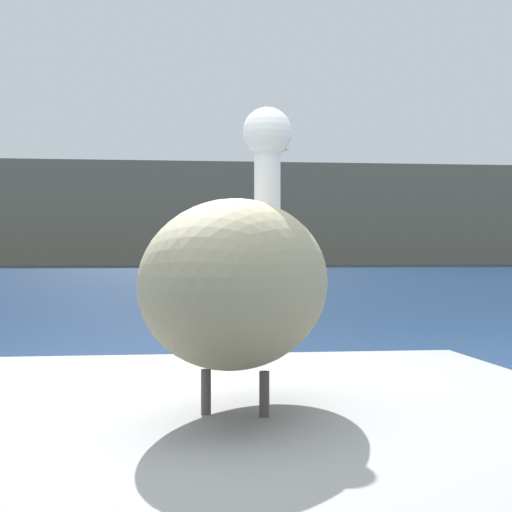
{
  "coord_description": "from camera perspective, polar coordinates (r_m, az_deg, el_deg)",
  "views": [
    {
      "loc": [
        -0.05,
        -2.89,
        1.23
      ],
      "look_at": [
        2.33,
        14.8,
        1.11
      ],
      "focal_mm": 62.77,
      "sensor_mm": 36.0,
      "label": 1
    }
  ],
  "objects": [
    {
      "name": "pelican",
      "position": [
        2.7,
        -0.99,
        -1.48
      ],
      "size": [
        0.87,
        1.34,
        0.98
      ],
      "rotation": [
        0.0,
        0.0,
        1.2
      ],
      "color": "gray",
      "rests_on": "pier_dock"
    },
    {
      "name": "hillside_backdrop",
      "position": [
        78.31,
        -7.63,
        2.56
      ],
      "size": [
        140.0,
        12.51,
        8.43
      ],
      "primitive_type": "cube",
      "color": "#7F755B",
      "rests_on": "ground"
    }
  ]
}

